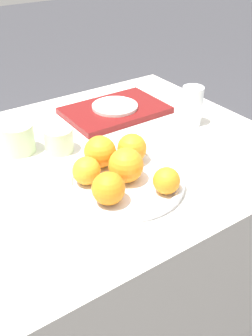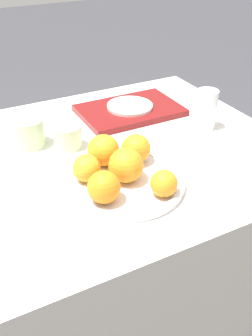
{
  "view_description": "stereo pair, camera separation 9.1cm",
  "coord_description": "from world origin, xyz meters",
  "px_view_note": "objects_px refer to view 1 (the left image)",
  "views": [
    {
      "loc": [
        -0.33,
        -0.8,
        1.28
      ],
      "look_at": [
        0.1,
        -0.17,
        0.78
      ],
      "focal_mm": 42.0,
      "sensor_mm": 36.0,
      "label": 1
    },
    {
      "loc": [
        -0.25,
        -0.85,
        1.28
      ],
      "look_at": [
        0.1,
        -0.17,
        0.78
      ],
      "focal_mm": 42.0,
      "sensor_mm": 36.0,
      "label": 2
    }
  ],
  "objects_px": {
    "orange_2": "(166,181)",
    "serving_tray": "(115,111)",
    "orange_0": "(126,165)",
    "side_plate": "(115,106)",
    "orange_5": "(86,171)",
    "cup_3": "(59,140)",
    "fruit_platter": "(126,181)",
    "water_glass": "(192,106)",
    "orange_1": "(108,188)",
    "orange_4": "(100,152)",
    "orange_3": "(132,148)",
    "cup_2": "(18,138)"
  },
  "relations": [
    {
      "from": "orange_0",
      "to": "orange_5",
      "type": "xyz_separation_m",
      "value": [
        -0.08,
        0.04,
        -0.01
      ]
    },
    {
      "from": "orange_0",
      "to": "orange_5",
      "type": "height_order",
      "value": "orange_0"
    },
    {
      "from": "orange_3",
      "to": "side_plate",
      "type": "height_order",
      "value": "orange_3"
    },
    {
      "from": "orange_0",
      "to": "orange_1",
      "type": "bearing_deg",
      "value": -148.11
    },
    {
      "from": "water_glass",
      "to": "cup_2",
      "type": "relative_size",
      "value": 1.33
    },
    {
      "from": "orange_3",
      "to": "cup_3",
      "type": "height_order",
      "value": "orange_3"
    },
    {
      "from": "orange_0",
      "to": "side_plate",
      "type": "bearing_deg",
      "value": 60.71
    },
    {
      "from": "serving_tray",
      "to": "fruit_platter",
      "type": "bearing_deg",
      "value": -119.27
    },
    {
      "from": "fruit_platter",
      "to": "orange_4",
      "type": "xyz_separation_m",
      "value": [
        -0.02,
        0.09,
        0.04
      ]
    },
    {
      "from": "orange_0",
      "to": "orange_4",
      "type": "height_order",
      "value": "orange_0"
    },
    {
      "from": "orange_3",
      "to": "serving_tray",
      "type": "relative_size",
      "value": 0.23
    },
    {
      "from": "orange_4",
      "to": "cup_2",
      "type": "distance_m",
      "value": 0.25
    },
    {
      "from": "water_glass",
      "to": "side_plate",
      "type": "height_order",
      "value": "water_glass"
    },
    {
      "from": "orange_2",
      "to": "orange_3",
      "type": "distance_m",
      "value": 0.15
    },
    {
      "from": "water_glass",
      "to": "serving_tray",
      "type": "bearing_deg",
      "value": 128.34
    },
    {
      "from": "orange_2",
      "to": "water_glass",
      "type": "bearing_deg",
      "value": 39.57
    },
    {
      "from": "fruit_platter",
      "to": "water_glass",
      "type": "distance_m",
      "value": 0.39
    },
    {
      "from": "orange_2",
      "to": "cup_3",
      "type": "distance_m",
      "value": 0.35
    },
    {
      "from": "orange_5",
      "to": "cup_3",
      "type": "xyz_separation_m",
      "value": [
        0.03,
        0.2,
        -0.02
      ]
    },
    {
      "from": "fruit_platter",
      "to": "orange_1",
      "type": "height_order",
      "value": "orange_1"
    },
    {
      "from": "orange_5",
      "to": "cup_2",
      "type": "distance_m",
      "value": 0.27
    },
    {
      "from": "water_glass",
      "to": "cup_3",
      "type": "xyz_separation_m",
      "value": [
        -0.41,
        0.08,
        -0.03
      ]
    },
    {
      "from": "orange_1",
      "to": "cup_2",
      "type": "xyz_separation_m",
      "value": [
        -0.07,
        0.35,
        -0.01
      ]
    },
    {
      "from": "orange_1",
      "to": "orange_5",
      "type": "height_order",
      "value": "orange_1"
    },
    {
      "from": "fruit_platter",
      "to": "cup_3",
      "type": "bearing_deg",
      "value": 103.32
    },
    {
      "from": "water_glass",
      "to": "serving_tray",
      "type": "xyz_separation_m",
      "value": [
        -0.15,
        0.19,
        -0.05
      ]
    },
    {
      "from": "orange_1",
      "to": "cup_3",
      "type": "distance_m",
      "value": 0.29
    },
    {
      "from": "orange_2",
      "to": "cup_3",
      "type": "height_order",
      "value": "orange_2"
    },
    {
      "from": "orange_0",
      "to": "serving_tray",
      "type": "xyz_separation_m",
      "value": [
        0.2,
        0.35,
        -0.05
      ]
    },
    {
      "from": "side_plate",
      "to": "orange_5",
      "type": "bearing_deg",
      "value": -131.93
    },
    {
      "from": "orange_0",
      "to": "orange_2",
      "type": "xyz_separation_m",
      "value": [
        0.05,
        -0.09,
        -0.01
      ]
    },
    {
      "from": "serving_tray",
      "to": "cup_3",
      "type": "relative_size",
      "value": 4.06
    },
    {
      "from": "water_glass",
      "to": "cup_3",
      "type": "relative_size",
      "value": 1.5
    },
    {
      "from": "orange_2",
      "to": "serving_tray",
      "type": "relative_size",
      "value": 0.19
    },
    {
      "from": "orange_1",
      "to": "cup_2",
      "type": "height_order",
      "value": "orange_1"
    },
    {
      "from": "orange_5",
      "to": "orange_2",
      "type": "bearing_deg",
      "value": -45.86
    },
    {
      "from": "orange_0",
      "to": "serving_tray",
      "type": "distance_m",
      "value": 0.41
    },
    {
      "from": "orange_0",
      "to": "orange_2",
      "type": "relative_size",
      "value": 1.34
    },
    {
      "from": "orange_2",
      "to": "orange_5",
      "type": "bearing_deg",
      "value": 134.14
    },
    {
      "from": "cup_3",
      "to": "orange_3",
      "type": "bearing_deg",
      "value": -56.83
    },
    {
      "from": "fruit_platter",
      "to": "serving_tray",
      "type": "bearing_deg",
      "value": 60.73
    },
    {
      "from": "orange_0",
      "to": "cup_3",
      "type": "distance_m",
      "value": 0.25
    },
    {
      "from": "orange_5",
      "to": "cup_2",
      "type": "bearing_deg",
      "value": 104.65
    },
    {
      "from": "orange_3",
      "to": "orange_4",
      "type": "height_order",
      "value": "orange_4"
    },
    {
      "from": "fruit_platter",
      "to": "orange_3",
      "type": "distance_m",
      "value": 0.1
    },
    {
      "from": "orange_5",
      "to": "serving_tray",
      "type": "height_order",
      "value": "orange_5"
    },
    {
      "from": "orange_3",
      "to": "orange_0",
      "type": "bearing_deg",
      "value": -134.34
    },
    {
      "from": "fruit_platter",
      "to": "orange_1",
      "type": "distance_m",
      "value": 0.1
    },
    {
      "from": "orange_1",
      "to": "side_plate",
      "type": "bearing_deg",
      "value": 55.46
    },
    {
      "from": "serving_tray",
      "to": "side_plate",
      "type": "xyz_separation_m",
      "value": [
        0.0,
        0.0,
        0.02
      ]
    }
  ]
}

